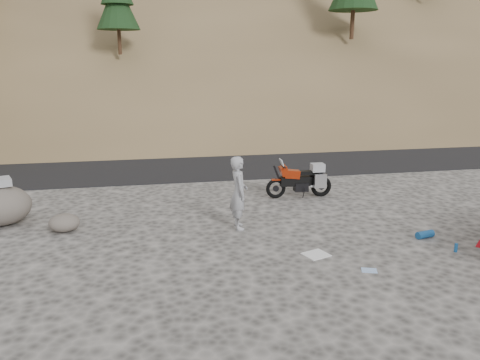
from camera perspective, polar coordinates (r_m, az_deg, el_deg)
name	(u,v)px	position (r m, az deg, el deg)	size (l,w,h in m)	color
ground	(282,240)	(10.56, 5.17, -7.31)	(140.00, 140.00, 0.00)	#3F3C3A
road	(221,160)	(19.03, -2.30, 2.49)	(120.00, 7.00, 0.05)	black
motorcycle	(302,180)	(13.76, 7.59, -0.04)	(1.98, 0.58, 1.18)	black
man	(239,228)	(11.27, -0.16, -5.83)	(0.64, 0.42, 1.75)	#9B9CA1
small_rock	(64,223)	(11.72, -20.63, -4.90)	(0.83, 0.77, 0.42)	#514C46
gear_white_cloth	(316,255)	(9.88, 9.25, -8.96)	(0.49, 0.43, 0.02)	white
gear_blue_mat	(425,234)	(11.40, 21.62, -6.19)	(0.17, 0.17, 0.42)	#185090
gear_bottle	(456,248)	(10.85, 24.83, -7.50)	(0.07, 0.07, 0.19)	#185090
gear_funnel	(479,243)	(11.36, 27.16, -6.84)	(0.13, 0.13, 0.17)	red
gear_blue_cloth	(369,270)	(9.40, 15.47, -10.57)	(0.29, 0.21, 0.01)	#9ABCEE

